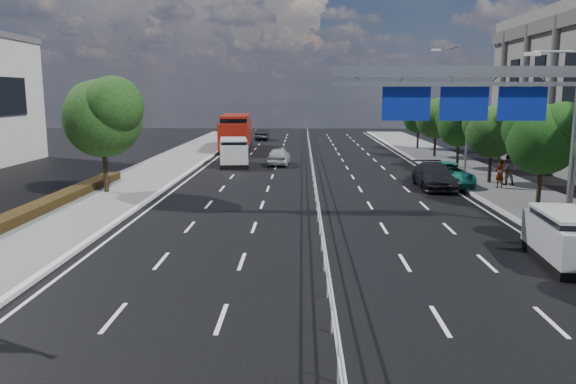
{
  "coord_description": "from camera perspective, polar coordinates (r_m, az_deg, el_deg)",
  "views": [
    {
      "loc": [
        -0.75,
        -13.6,
        5.72
      ],
      "look_at": [
        -1.21,
        5.27,
        2.4
      ],
      "focal_mm": 35.0,
      "sensor_mm": 36.0,
      "label": 1
    }
  ],
  "objects": [
    {
      "name": "ground",
      "position": [
        14.78,
        4.3,
        -12.83
      ],
      "size": [
        160.0,
        160.0,
        0.0
      ],
      "primitive_type": "plane",
      "color": "black",
      "rests_on": "ground"
    },
    {
      "name": "median_fence",
      "position": [
        36.48,
        2.57,
        1.78
      ],
      "size": [
        0.05,
        85.0,
        1.02
      ],
      "color": "silver",
      "rests_on": "ground"
    },
    {
      "name": "overhead_gantry",
      "position": [
        24.81,
        19.23,
        9.17
      ],
      "size": [
        10.24,
        0.38,
        7.45
      ],
      "color": "gray",
      "rests_on": "ground"
    },
    {
      "name": "streetlight_far",
      "position": [
        41.17,
        17.48,
        8.82
      ],
      "size": [
        2.78,
        2.4,
        9.0
      ],
      "color": "gray",
      "rests_on": "ground"
    },
    {
      "name": "near_tree_back",
      "position": [
        33.52,
        -18.26,
        7.59
      ],
      "size": [
        4.84,
        4.51,
        6.69
      ],
      "color": "black",
      "rests_on": "ground"
    },
    {
      "name": "far_tree_d",
      "position": [
        30.6,
        24.59,
        5.27
      ],
      "size": [
        3.85,
        3.59,
        5.34
      ],
      "color": "black",
      "rests_on": "ground"
    },
    {
      "name": "far_tree_e",
      "position": [
        37.61,
        20.12,
        6.08
      ],
      "size": [
        3.63,
        3.38,
        5.13
      ],
      "color": "black",
      "rests_on": "ground"
    },
    {
      "name": "far_tree_f",
      "position": [
        44.78,
        17.06,
        6.69
      ],
      "size": [
        3.52,
        3.28,
        5.02
      ],
      "color": "black",
      "rests_on": "ground"
    },
    {
      "name": "far_tree_g",
      "position": [
        52.02,
        14.87,
        7.48
      ],
      "size": [
        3.96,
        3.69,
        5.45
      ],
      "color": "black",
      "rests_on": "ground"
    },
    {
      "name": "far_tree_h",
      "position": [
        59.35,
        13.18,
        7.5
      ],
      "size": [
        3.41,
        3.18,
        4.91
      ],
      "color": "black",
      "rests_on": "ground"
    },
    {
      "name": "white_minivan",
      "position": [
        45.16,
        -5.54,
        4.03
      ],
      "size": [
        2.83,
        5.28,
        2.18
      ],
      "rotation": [
        0.0,
        0.0,
        0.14
      ],
      "color": "black",
      "rests_on": "ground"
    },
    {
      "name": "red_bus",
      "position": [
        58.05,
        -5.3,
        6.13
      ],
      "size": [
        3.56,
        12.12,
        3.58
      ],
      "rotation": [
        0.0,
        0.0,
        0.06
      ],
      "color": "black",
      "rests_on": "ground"
    },
    {
      "name": "near_car_silver",
      "position": [
        45.54,
        -0.93,
        3.66
      ],
      "size": [
        1.85,
        4.22,
        1.41
      ],
      "primitive_type": "imported",
      "rotation": [
        0.0,
        0.0,
        3.1
      ],
      "color": "#A6A9AD",
      "rests_on": "ground"
    },
    {
      "name": "near_car_dark",
      "position": [
        70.38,
        -2.64,
        5.89
      ],
      "size": [
        1.52,
        4.33,
        1.42
      ],
      "primitive_type": "imported",
      "rotation": [
        0.0,
        0.0,
        3.14
      ],
      "color": "black",
      "rests_on": "ground"
    },
    {
      "name": "silver_minivan",
      "position": [
        21.37,
        26.48,
        -4.2
      ],
      "size": [
        2.17,
        4.41,
        1.77
      ],
      "rotation": [
        0.0,
        0.0,
        -0.09
      ],
      "color": "black",
      "rests_on": "ground"
    },
    {
      "name": "parked_car_teal",
      "position": [
        36.36,
        15.81,
        1.73
      ],
      "size": [
        2.64,
        5.42,
        1.48
      ],
      "primitive_type": "imported",
      "rotation": [
        0.0,
        0.0,
        0.03
      ],
      "color": "#197465",
      "rests_on": "ground"
    },
    {
      "name": "parked_car_dark",
      "position": [
        35.48,
        14.66,
        1.6
      ],
      "size": [
        2.18,
        5.21,
        1.5
      ],
      "primitive_type": "imported",
      "rotation": [
        0.0,
        0.0,
        -0.01
      ],
      "color": "black",
      "rests_on": "ground"
    },
    {
      "name": "pedestrian_a",
      "position": [
        35.84,
        20.71,
        1.74
      ],
      "size": [
        0.73,
        0.62,
        1.69
      ],
      "primitive_type": "imported",
      "rotation": [
        0.0,
        0.0,
        3.56
      ],
      "color": "gray",
      "rests_on": "sidewalk_far"
    },
    {
      "name": "pedestrian_b",
      "position": [
        37.18,
        21.39,
        2.12
      ],
      "size": [
        0.92,
        0.72,
        1.88
      ],
      "primitive_type": "imported",
      "rotation": [
        0.0,
        0.0,
        3.13
      ],
      "color": "gray",
      "rests_on": "sidewalk_far"
    }
  ]
}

